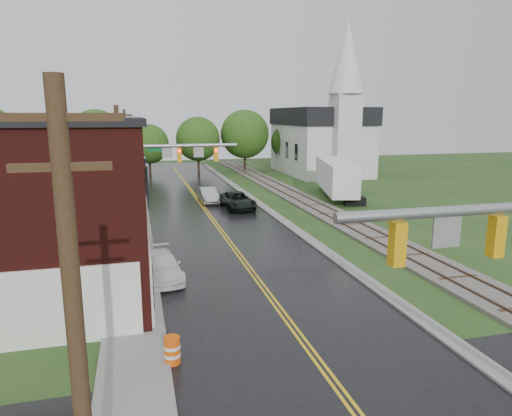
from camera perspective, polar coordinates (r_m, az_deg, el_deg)
name	(u,v)px	position (r m, az deg, el deg)	size (l,w,h in m)	color
main_road	(211,217)	(38.38, -5.66, -1.16)	(10.00, 90.00, 0.02)	black
curb_right	(258,203)	(44.26, 0.23, 0.61)	(0.80, 70.00, 0.12)	gray
sidewalk_left	(134,237)	(33.10, -14.95, -3.58)	(2.40, 50.00, 0.12)	gray
yellow_house	(59,193)	(33.82, -23.39, 1.73)	(8.00, 7.00, 6.40)	tan
darkred_building	(88,187)	(42.67, -20.21, 2.48)	(7.00, 6.00, 4.40)	#3F0F0C
church	(324,133)	(66.02, 8.44, 9.21)	(10.40, 18.40, 20.00)	silver
railroad	(302,200)	(45.62, 5.82, 1.01)	(3.20, 80.00, 0.30)	#59544C
traffic_signal_far	(169,163)	(34.25, -10.80, 5.59)	(7.34, 0.43, 7.20)	gray
utility_pole_a	(78,357)	(7.99, -21.39, -16.95)	(1.80, 0.28, 9.00)	#382616
utility_pole_b	(120,176)	(29.26, -16.61, 3.82)	(1.80, 0.28, 9.00)	#382616
utility_pole_c	(126,150)	(51.15, -15.89, 6.99)	(1.80, 0.28, 9.00)	#382616
tree_left_c	(49,157)	(47.75, -24.48, 5.85)	(6.00, 6.00, 7.65)	black
tree_left_e	(107,148)	(53.11, -18.09, 7.12)	(6.40, 6.40, 8.16)	black
suv_dark	(237,201)	(41.52, -2.34, 0.91)	(2.48, 5.38, 1.49)	black
sedan_silver	(208,195)	(44.71, -6.00, 1.60)	(1.54, 4.41, 1.45)	#9E9EA2
pickup_white	(161,266)	(24.51, -11.75, -7.15)	(1.86, 4.58, 1.33)	white
semi_trailer	(336,176)	(47.77, 9.98, 3.98)	(5.52, 12.17, 3.78)	black
construction_barrel	(172,350)	(16.65, -10.44, -17.10)	(0.55, 0.55, 0.99)	#E05109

